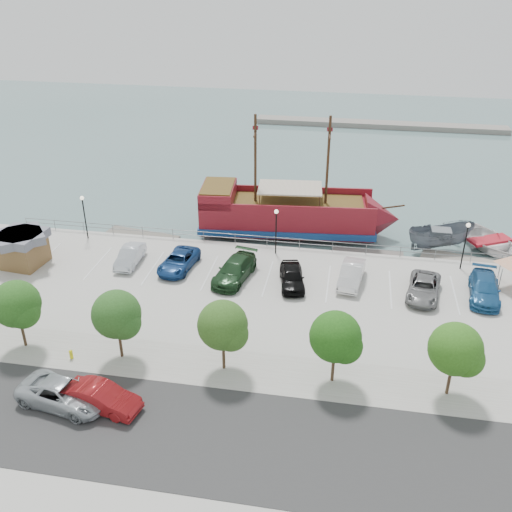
# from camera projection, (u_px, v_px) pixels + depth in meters

# --- Properties ---
(ground) EXTENTS (160.00, 160.00, 0.00)m
(ground) POSITION_uv_depth(u_px,v_px,m) (264.00, 301.00, 46.13)
(ground) COLOR slate
(street) EXTENTS (100.00, 8.00, 0.04)m
(street) POSITION_uv_depth(u_px,v_px,m) (218.00, 438.00, 31.75)
(street) COLOR #2F2F2F
(street) RESTS_ON land_slab
(sidewalk) EXTENTS (100.00, 4.00, 0.05)m
(sidewalk) POSITION_uv_depth(u_px,v_px,m) (239.00, 370.00, 36.96)
(sidewalk) COLOR gray
(sidewalk) RESTS_ON land_slab
(seawall_railing) EXTENTS (50.00, 0.06, 1.00)m
(seawall_railing) POSITION_uv_depth(u_px,v_px,m) (278.00, 242.00, 52.20)
(seawall_railing) COLOR slate
(seawall_railing) RESTS_ON land_slab
(far_shore) EXTENTS (40.00, 3.00, 0.80)m
(far_shore) POSITION_uv_depth(u_px,v_px,m) (380.00, 125.00, 92.24)
(far_shore) COLOR gray
(far_shore) RESTS_ON ground
(pirate_ship) EXTENTS (20.01, 7.10, 12.49)m
(pirate_ship) POSITION_uv_depth(u_px,v_px,m) (302.00, 215.00, 56.13)
(pirate_ship) COLOR maroon
(pirate_ship) RESTS_ON ground
(patrol_boat) EXTENTS (6.90, 4.45, 2.50)m
(patrol_boat) POSITION_uv_depth(u_px,v_px,m) (440.00, 239.00, 53.30)
(patrol_boat) COLOR slate
(patrol_boat) RESTS_ON ground
(speedboat) EXTENTS (7.67, 8.52, 1.45)m
(speedboat) POSITION_uv_depth(u_px,v_px,m) (489.00, 244.00, 53.68)
(speedboat) COLOR silver
(speedboat) RESTS_ON ground
(dock_west) EXTENTS (7.68, 3.32, 0.42)m
(dock_west) POSITION_uv_depth(u_px,v_px,m) (142.00, 237.00, 56.14)
(dock_west) COLOR #6A665B
(dock_west) RESTS_ON ground
(dock_mid) EXTENTS (6.54, 1.90, 0.37)m
(dock_mid) POSITION_uv_depth(u_px,v_px,m) (367.00, 255.00, 52.78)
(dock_mid) COLOR #67605A
(dock_mid) RESTS_ON ground
(dock_east) EXTENTS (8.06, 4.02, 0.44)m
(dock_east) POSITION_uv_depth(u_px,v_px,m) (465.00, 262.00, 51.43)
(dock_east) COLOR gray
(dock_east) RESTS_ON ground
(shed) EXTENTS (4.01, 4.01, 3.00)m
(shed) POSITION_uv_depth(u_px,v_px,m) (22.00, 248.00, 48.80)
(shed) COLOR brown
(shed) RESTS_ON land_slab
(street_van) EXTENTS (5.99, 3.52, 1.56)m
(street_van) POSITION_uv_depth(u_px,v_px,m) (64.00, 393.00, 33.83)
(street_van) COLOR #A1A8AD
(street_van) RESTS_ON street
(street_sedan) EXTENTS (4.99, 2.58, 1.57)m
(street_sedan) POSITION_uv_depth(u_px,v_px,m) (102.00, 398.00, 33.52)
(street_sedan) COLOR maroon
(street_sedan) RESTS_ON street
(fire_hydrant) EXTENTS (0.24, 0.24, 0.70)m
(fire_hydrant) POSITION_uv_depth(u_px,v_px,m) (71.00, 354.00, 37.81)
(fire_hydrant) COLOR yellow
(fire_hydrant) RESTS_ON sidewalk
(lamp_post_left) EXTENTS (0.36, 0.36, 4.28)m
(lamp_post_left) POSITION_uv_depth(u_px,v_px,m) (84.00, 210.00, 52.70)
(lamp_post_left) COLOR black
(lamp_post_left) RESTS_ON land_slab
(lamp_post_mid) EXTENTS (0.36, 0.36, 4.28)m
(lamp_post_mid) POSITION_uv_depth(u_px,v_px,m) (276.00, 224.00, 49.94)
(lamp_post_mid) COLOR black
(lamp_post_mid) RESTS_ON land_slab
(lamp_post_right) EXTENTS (0.36, 0.36, 4.28)m
(lamp_post_right) POSITION_uv_depth(u_px,v_px,m) (466.00, 238.00, 47.48)
(lamp_post_right) COLOR black
(lamp_post_right) RESTS_ON land_slab
(tree_b) EXTENTS (3.30, 3.20, 5.00)m
(tree_b) POSITION_uv_depth(u_px,v_px,m) (18.00, 306.00, 37.64)
(tree_b) COLOR #473321
(tree_b) RESTS_ON sidewalk
(tree_c) EXTENTS (3.30, 3.20, 5.00)m
(tree_c) POSITION_uv_depth(u_px,v_px,m) (118.00, 316.00, 36.56)
(tree_c) COLOR #473321
(tree_c) RESTS_ON sidewalk
(tree_d) EXTENTS (3.30, 3.20, 5.00)m
(tree_d) POSITION_uv_depth(u_px,v_px,m) (225.00, 327.00, 35.49)
(tree_d) COLOR #473321
(tree_d) RESTS_ON sidewalk
(tree_e) EXTENTS (3.30, 3.20, 5.00)m
(tree_e) POSITION_uv_depth(u_px,v_px,m) (338.00, 339.00, 34.41)
(tree_e) COLOR #473321
(tree_e) RESTS_ON sidewalk
(tree_f) EXTENTS (3.30, 3.20, 5.00)m
(tree_f) POSITION_uv_depth(u_px,v_px,m) (458.00, 351.00, 33.34)
(tree_f) COLOR #473321
(tree_f) RESTS_ON sidewalk
(parked_car_b) EXTENTS (1.63, 4.45, 1.46)m
(parked_car_b) POSITION_uv_depth(u_px,v_px,m) (130.00, 256.00, 49.32)
(parked_car_b) COLOR silver
(parked_car_b) RESTS_ON land_slab
(parked_car_c) EXTENTS (2.93, 5.34, 1.42)m
(parked_car_c) POSITION_uv_depth(u_px,v_px,m) (179.00, 261.00, 48.54)
(parked_car_c) COLOR navy
(parked_car_c) RESTS_ON land_slab
(parked_car_d) EXTENTS (3.38, 6.05, 1.66)m
(parked_car_d) POSITION_uv_depth(u_px,v_px,m) (235.00, 270.00, 46.95)
(parked_car_d) COLOR #19361B
(parked_car_d) RESTS_ON land_slab
(parked_car_e) EXTENTS (2.75, 4.97, 1.60)m
(parked_car_e) POSITION_uv_depth(u_px,v_px,m) (292.00, 277.00, 46.04)
(parked_car_e) COLOR black
(parked_car_e) RESTS_ON land_slab
(parked_car_f) EXTENTS (2.29, 5.04, 1.60)m
(parked_car_f) POSITION_uv_depth(u_px,v_px,m) (351.00, 274.00, 46.36)
(parked_car_f) COLOR silver
(parked_car_f) RESTS_ON land_slab
(parked_car_g) EXTENTS (3.21, 5.48, 1.43)m
(parked_car_g) POSITION_uv_depth(u_px,v_px,m) (424.00, 288.00, 44.63)
(parked_car_g) COLOR slate
(parked_car_g) RESTS_ON land_slab
(parked_car_h) EXTENTS (2.87, 5.72, 1.60)m
(parked_car_h) POSITION_uv_depth(u_px,v_px,m) (484.00, 288.00, 44.41)
(parked_car_h) COLOR #1E5487
(parked_car_h) RESTS_ON land_slab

